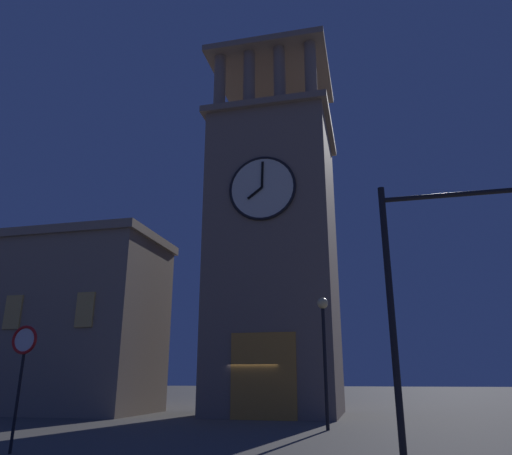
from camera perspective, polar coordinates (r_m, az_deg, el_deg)
The scene contains 5 objects.
ground_plane at distance 25.01m, azimuth 0.19°, elevation -21.81°, with size 200.00×200.00×0.00m, color #56544F.
clocktower at distance 28.15m, azimuth 2.34°, elevation -2.75°, with size 7.33×7.62×23.89m.
traffic_signal_near at distance 11.74m, azimuth 20.90°, elevation -4.65°, with size 3.70×0.41×6.35m.
street_lamp at distance 19.58m, azimuth 8.11°, elevation -12.61°, with size 0.44×0.44×4.98m.
no_horn_sign at distance 14.89m, azimuth -26.02°, elevation -13.11°, with size 0.78×0.14×3.26m.
Camera 1 is at (-5.64, 24.30, 1.85)m, focal length 33.53 mm.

